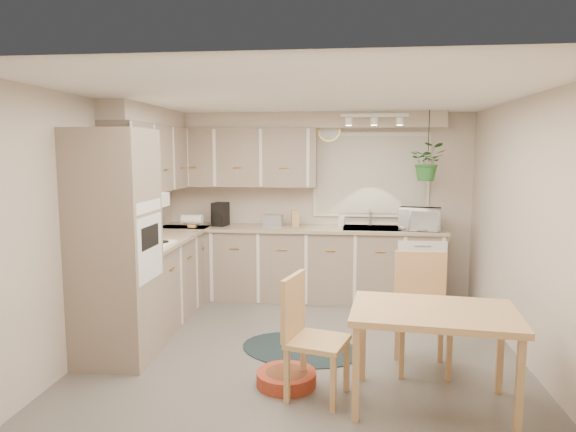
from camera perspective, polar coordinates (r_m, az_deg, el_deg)
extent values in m
plane|color=#625D56|center=(5.08, 1.81, -14.80)|extent=(4.20, 4.20, 0.00)
plane|color=white|center=(4.74, 1.93, 13.21)|extent=(4.20, 4.20, 0.00)
cube|color=beige|center=(6.85, 3.25, 1.26)|extent=(4.00, 0.04, 2.40)
cube|color=beige|center=(2.72, -1.66, -7.74)|extent=(4.00, 0.04, 2.40)
cube|color=beige|center=(5.31, -20.19, -0.86)|extent=(0.04, 4.20, 2.40)
cube|color=beige|center=(5.02, 25.26, -1.54)|extent=(0.04, 4.20, 2.40)
cube|color=gray|center=(6.12, -13.68, -6.76)|extent=(0.60, 1.85, 0.90)
cube|color=gray|center=(6.68, 1.35, -5.39)|extent=(3.60, 0.60, 0.90)
cube|color=tan|center=(6.02, -13.72, -2.42)|extent=(0.64, 1.89, 0.04)
cube|color=tan|center=(6.59, 1.35, -1.41)|extent=(3.64, 0.64, 0.04)
cube|color=gray|center=(4.86, -18.65, -3.30)|extent=(0.65, 0.65, 2.10)
cube|color=white|center=(4.73, -15.13, -3.44)|extent=(0.02, 0.56, 0.58)
cube|color=gray|center=(6.11, -14.77, 6.21)|extent=(0.35, 2.00, 0.75)
cube|color=gray|center=(6.77, -5.33, 6.48)|extent=(2.00, 0.35, 0.75)
cube|color=beige|center=(6.13, -15.13, 10.65)|extent=(0.30, 2.00, 0.20)
cube|color=beige|center=(6.69, 1.51, 10.57)|extent=(3.60, 0.30, 0.20)
cube|color=white|center=(5.49, -15.69, -3.14)|extent=(0.52, 0.58, 0.02)
cube|color=white|center=(5.43, -16.04, 1.59)|extent=(0.40, 0.60, 0.14)
cube|color=silver|center=(6.78, 9.20, 4.52)|extent=(1.40, 0.02, 1.00)
cube|color=silver|center=(6.79, 9.19, 4.52)|extent=(1.50, 0.02, 1.10)
cube|color=#9DA0A4|center=(6.58, 9.19, -1.68)|extent=(0.70, 0.48, 0.10)
cube|color=white|center=(6.43, 14.62, -6.35)|extent=(0.58, 0.02, 0.83)
cube|color=white|center=(6.27, 9.56, 10.98)|extent=(0.80, 0.04, 0.04)
cylinder|color=#ECD153|center=(6.78, 4.58, 9.49)|extent=(0.30, 0.03, 0.30)
cube|color=tan|center=(4.09, 15.73, -14.98)|extent=(1.27, 0.91, 0.75)
cube|color=tan|center=(4.06, 3.33, -13.37)|extent=(0.55, 0.55, 0.95)
cube|color=tan|center=(4.67, 14.75, -10.45)|extent=(0.48, 0.48, 1.01)
ellipsoid|color=black|center=(5.12, 1.41, -14.55)|extent=(1.38, 1.18, 0.01)
cylinder|color=#A53E21|center=(4.40, -0.18, -17.60)|extent=(0.58, 0.58, 0.11)
imported|color=white|center=(6.51, 14.44, -0.06)|extent=(0.54, 0.36, 0.34)
imported|color=white|center=(6.71, 5.95, -0.77)|extent=(0.10, 0.18, 0.08)
imported|color=#2D6E2C|center=(6.48, 15.27, 5.39)|extent=(0.49, 0.53, 0.36)
cube|color=black|center=(6.75, -7.52, 0.21)|extent=(0.21, 0.24, 0.31)
cube|color=#9DA0A4|center=(6.64, -1.68, -0.50)|extent=(0.27, 0.17, 0.15)
cube|color=tan|center=(6.64, 0.79, -0.27)|extent=(0.11, 0.11, 0.21)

